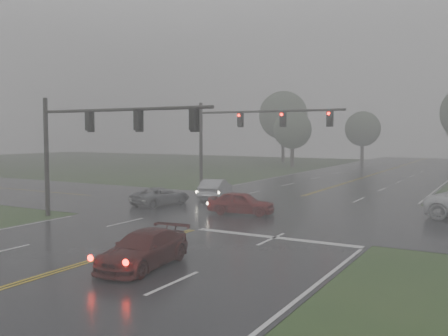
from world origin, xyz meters
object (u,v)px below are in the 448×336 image
Objects in this scene: sedan_red at (241,214)px; sedan_silver at (215,199)px; car_grey at (161,205)px; signal_gantry_far at (241,128)px; sedan_maroon at (144,267)px; signal_gantry_near at (90,134)px.

sedan_silver reaches higher than sedan_red.
signal_gantry_far is (0.82, 10.52, 5.47)m from car_grey.
signal_gantry_far is (-0.77, 5.70, 5.47)m from sedan_silver.
signal_gantry_near is (-8.92, 6.36, 5.00)m from sedan_maroon.
sedan_maroon is 0.34× the size of signal_gantry_far.
signal_gantry_far reaches higher than sedan_maroon.
sedan_maroon is 12.89m from sedan_red.
sedan_red is 0.91× the size of sedan_silver.
sedan_silver is (-7.63, 18.21, 0.00)m from sedan_maroon.
car_grey is at bearing 92.55° from signal_gantry_near.
signal_gantry_far reaches higher than car_grey.
signal_gantry_far is at bearing 103.65° from sedan_maroon.
car_grey is 0.38× the size of signal_gantry_near.
signal_gantry_near is (-1.28, -11.85, 5.00)m from sedan_silver.
signal_gantry_far is at bearing 88.33° from signal_gantry_near.
sedan_silver is 5.08m from car_grey.
signal_gantry_near reaches higher than car_grey.
sedan_maroon reaches higher than car_grey.
sedan_maroon is 1.00× the size of sedan_silver.
sedan_red is at bearing 95.31° from sedan_maroon.
car_grey is (-9.23, 13.38, 0.00)m from sedan_maroon.
sedan_silver reaches higher than sedan_maroon.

